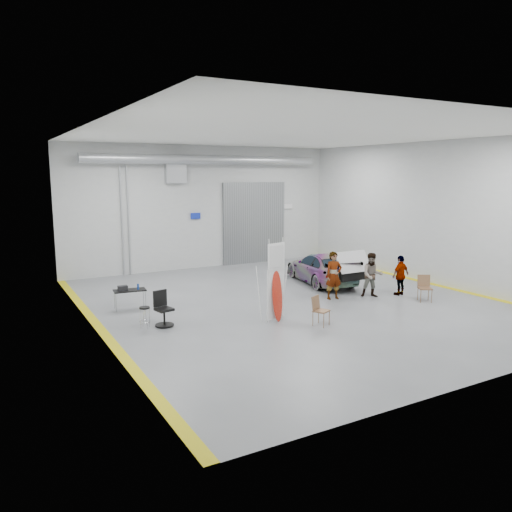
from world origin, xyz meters
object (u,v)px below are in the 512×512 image
person_c (401,275)px  person_a (334,275)px  surfboard_display (275,288)px  folding_chair_far (424,293)px  person_b (372,275)px  shop_stool (145,318)px  office_chair (163,311)px  work_table (128,290)px  folding_chair_near (321,316)px  sedan_car (321,268)px

person_c → person_a: bearing=-24.4°
surfboard_display → folding_chair_far: bearing=-19.5°
person_b → surfboard_display: (-4.89, -0.95, 0.23)m
person_b → shop_stool: person_b is taller
office_chair → person_c: bearing=-15.6°
person_a → person_b: bearing=-8.4°
surfboard_display → work_table: 5.25m
person_c → office_chair: bearing=-12.2°
person_a → office_chair: bearing=-169.7°
person_b → office_chair: person_b is taller
folding_chair_near → person_b: bearing=1.4°
person_c → work_table: 10.20m
person_b → work_table: size_ratio=1.50×
surfboard_display → folding_chair_near: 1.66m
work_table → person_a: bearing=-18.1°
sedan_car → work_table: 8.39m
person_b → person_c: bearing=15.0°
person_b → folding_chair_far: 1.98m
folding_chair_near → office_chair: office_chair is taller
sedan_car → office_chair: size_ratio=4.08×
person_c → person_b: bearing=-22.3°
sedan_car → person_a: size_ratio=2.46×
person_b → folding_chair_far: size_ratio=1.77×
folding_chair_far → surfboard_display: bearing=-153.0°
person_a → shop_stool: 7.25m
person_b → person_c: size_ratio=1.09×
folding_chair_far → work_table: size_ratio=0.85×
sedan_car → folding_chair_far: size_ratio=4.59×
shop_stool → work_table: work_table is taller
folding_chair_near → shop_stool: size_ratio=1.39×
shop_stool → office_chair: office_chair is taller
person_c → surfboard_display: 6.10m
surfboard_display → folding_chair_far: size_ratio=2.78×
work_table → office_chair: bearing=-79.8°
person_b → folding_chair_near: person_b is taller
person_c → office_chair: size_ratio=1.44×
work_table → person_c: bearing=-17.6°
person_a → person_b: person_a is taller
folding_chair_near → office_chair: bearing=125.3°
sedan_car → surfboard_display: (-4.72, -3.93, 0.44)m
sedan_car → person_c: 3.54m
folding_chair_near → surfboard_display: bearing=109.0°
folding_chair_near → office_chair: (-4.25, 2.35, 0.19)m
folding_chair_far → shop_stool: (-9.91, 1.90, 0.03)m
sedan_car → person_c: size_ratio=2.84×
folding_chair_far → person_c: bearing=124.3°
folding_chair_near → work_table: bearing=108.8°
surfboard_display → folding_chair_near: bearing=-59.9°
surfboard_display → folding_chair_far: surfboard_display is taller
person_a → surfboard_display: size_ratio=0.67×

